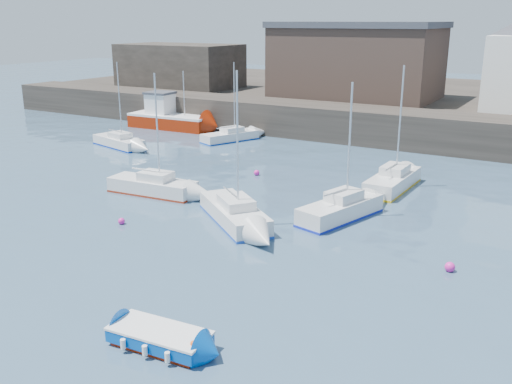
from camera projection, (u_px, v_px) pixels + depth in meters
The scene contains 16 objects.
water at pixel (99, 308), 21.80m from camera, with size 220.00×220.00×0.00m, color #2D4760.
quay_wall at pixel (386, 127), 50.35m from camera, with size 90.00×5.00×3.00m, color #28231E.
land_strip at pixel (435, 103), 65.29m from camera, with size 90.00×32.00×2.80m, color #28231E.
warehouse at pixel (357, 60), 58.37m from camera, with size 16.40×10.40×7.60m.
bldg_west at pixel (180, 66), 68.49m from camera, with size 14.00×8.00×5.00m.
blue_dinghy at pixel (160, 337), 19.10m from camera, with size 3.58×1.96×0.66m.
fishing_boat at pixel (169, 117), 57.88m from camera, with size 8.87×3.66×5.78m.
sailboat_a at pixel (153, 186), 35.95m from camera, with size 5.93×2.30×7.55m.
sailboat_b at pixel (234, 213), 30.95m from camera, with size 6.25×5.52×8.18m.
sailboat_c at pixel (341, 209), 31.44m from camera, with size 3.29×5.94×7.45m.
sailboat_e at pixel (119, 141), 49.32m from camera, with size 5.90×3.16×7.25m.
sailboat_f at pixel (393, 181), 37.02m from camera, with size 2.14×6.11×7.87m.
sailboat_h at pixel (230, 136), 51.75m from camera, with size 3.70×5.69×7.00m.
buoy_near at pixel (122, 224), 30.76m from camera, with size 0.36×0.36×0.36m, color #E921A0.
buoy_mid at pixel (449, 271), 24.99m from camera, with size 0.45×0.45×0.45m, color #E921A0.
buoy_far at pixel (257, 175), 40.43m from camera, with size 0.40×0.40×0.40m, color #E921A0.
Camera 1 is at (15.02, -13.92, 10.57)m, focal length 40.00 mm.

